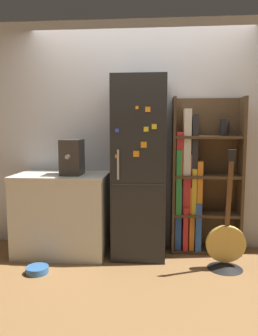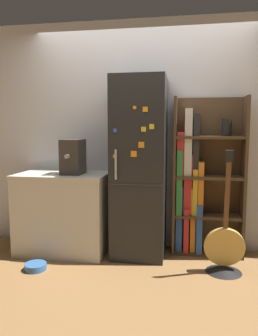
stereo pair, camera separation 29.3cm
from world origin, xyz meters
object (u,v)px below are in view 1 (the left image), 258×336
object	(u,v)px
refrigerator	(139,168)
guitar	(226,252)
bookshelf	(197,182)
espresso_machine	(72,157)
pet_bowl	(37,269)

from	to	relation	value
refrigerator	guitar	distance (m)	1.22
refrigerator	guitar	size ratio (longest dim) A/B	1.61
bookshelf	guitar	xyz separation A→B (m)	(0.24, -0.50, -0.61)
espresso_machine	pet_bowl	world-z (taller)	espresso_machine
guitar	pet_bowl	xyz separation A→B (m)	(-1.82, -0.25, -0.14)
bookshelf	espresso_machine	bearing A→B (deg)	-169.65
guitar	pet_bowl	size ratio (longest dim) A/B	5.49
guitar	refrigerator	bearing A→B (deg)	159.06
espresso_machine	pet_bowl	bearing A→B (deg)	-114.34
refrigerator	bookshelf	xyz separation A→B (m)	(0.63, 0.17, -0.17)
bookshelf	refrigerator	bearing A→B (deg)	-165.14
refrigerator	guitar	xyz separation A→B (m)	(0.87, -0.33, -0.79)
espresso_machine	guitar	world-z (taller)	espresso_machine
espresso_machine	pet_bowl	distance (m)	1.18
guitar	pet_bowl	bearing A→B (deg)	-172.06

